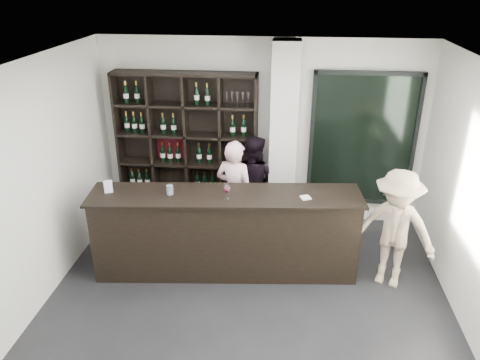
# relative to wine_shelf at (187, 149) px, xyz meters

# --- Properties ---
(floor) EXTENTS (5.00, 5.50, 0.01)m
(floor) POSITION_rel_wine_shelf_xyz_m (1.15, -2.57, -1.20)
(floor) COLOR black
(floor) RESTS_ON ground
(wine_shelf) EXTENTS (2.20, 0.35, 2.40)m
(wine_shelf) POSITION_rel_wine_shelf_xyz_m (0.00, 0.00, 0.00)
(wine_shelf) COLOR black
(wine_shelf) RESTS_ON floor
(structural_column) EXTENTS (0.40, 0.40, 2.90)m
(structural_column) POSITION_rel_wine_shelf_xyz_m (1.50, -0.10, 0.25)
(structural_column) COLOR silver
(structural_column) RESTS_ON floor
(glass_panel) EXTENTS (1.60, 0.08, 2.10)m
(glass_panel) POSITION_rel_wine_shelf_xyz_m (2.70, 0.12, 0.20)
(glass_panel) COLOR black
(glass_panel) RESTS_ON floor
(tasting_counter) EXTENTS (3.50, 0.72, 1.16)m
(tasting_counter) POSITION_rel_wine_shelf_xyz_m (0.80, -1.47, -0.62)
(tasting_counter) COLOR black
(tasting_counter) RESTS_ON floor
(taster_pink) EXTENTS (0.69, 0.57, 1.62)m
(taster_pink) POSITION_rel_wine_shelf_xyz_m (0.83, -0.72, -0.39)
(taster_pink) COLOR #F8BEC8
(taster_pink) RESTS_ON floor
(taster_black) EXTENTS (0.89, 0.78, 1.53)m
(taster_black) POSITION_rel_wine_shelf_xyz_m (1.05, -0.22, -0.43)
(taster_black) COLOR black
(taster_black) RESTS_ON floor
(customer) EXTENTS (1.18, 0.94, 1.60)m
(customer) POSITION_rel_wine_shelf_xyz_m (2.95, -1.52, -0.40)
(customer) COLOR tan
(customer) RESTS_ON floor
(wine_glass) EXTENTS (0.11, 0.11, 0.22)m
(wine_glass) POSITION_rel_wine_shelf_xyz_m (0.84, -1.60, 0.07)
(wine_glass) COLOR white
(wine_glass) RESTS_ON tasting_counter
(spit_cup) EXTENTS (0.09, 0.09, 0.12)m
(spit_cup) POSITION_rel_wine_shelf_xyz_m (0.10, -1.53, 0.01)
(spit_cup) COLOR #A6B4C4
(spit_cup) RESTS_ON tasting_counter
(napkin_stack) EXTENTS (0.15, 0.15, 0.02)m
(napkin_stack) POSITION_rel_wine_shelf_xyz_m (1.82, -1.47, -0.04)
(napkin_stack) COLOR white
(napkin_stack) RESTS_ON tasting_counter
(card_stand) EXTENTS (0.12, 0.09, 0.16)m
(card_stand) POSITION_rel_wine_shelf_xyz_m (-0.70, -1.56, 0.03)
(card_stand) COLOR white
(card_stand) RESTS_ON tasting_counter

